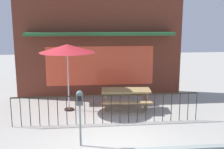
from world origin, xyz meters
The scene contains 6 objects.
ground centered at (0.00, 0.00, 0.00)m, with size 40.00×40.00×0.00m, color #9C9990.
pub_storefront centered at (0.00, 5.17, 2.28)m, with size 7.16×1.32×4.55m.
patio_fence_front centered at (0.00, 1.64, 0.66)m, with size 6.04×0.04×0.97m.
picnic_table_left centered at (0.83, 2.96, 0.61)m, with size 1.91×1.51×0.79m.
patio_umbrella centered at (-1.29, 3.13, 2.30)m, with size 2.01×2.01×2.46m.
parking_meter_near centered at (-0.85, 0.08, 1.19)m, with size 0.18×0.17×1.54m.
Camera 1 is at (-0.73, -6.94, 3.37)m, focal length 44.63 mm.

